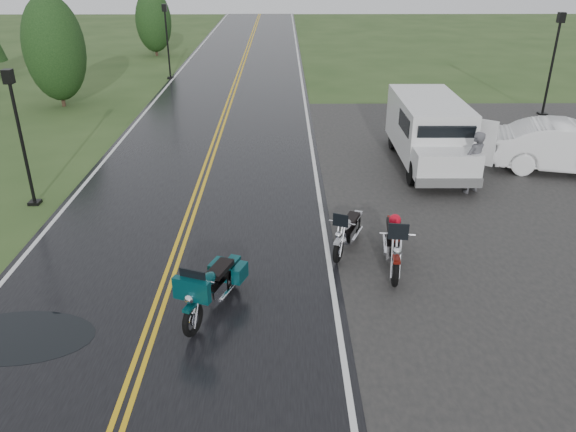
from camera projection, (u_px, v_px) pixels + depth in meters
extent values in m
plane|color=#2D471E|center=(163.00, 296.00, 12.47)|extent=(120.00, 120.00, 0.00)
cube|color=black|center=(213.00, 150.00, 21.49)|extent=(8.00, 100.00, 0.04)
cube|color=black|center=(556.00, 202.00, 17.08)|extent=(14.00, 24.00, 0.03)
imported|color=#4C4C51|center=(474.00, 163.00, 17.32)|extent=(0.86, 0.79, 1.97)
imported|color=white|center=(570.00, 148.00, 19.06)|extent=(5.40, 2.94, 1.69)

